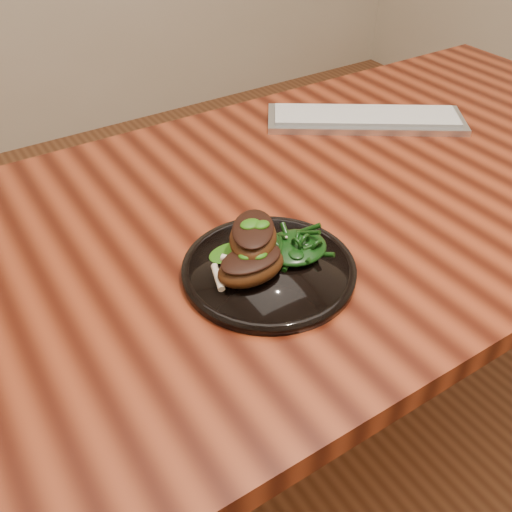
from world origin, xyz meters
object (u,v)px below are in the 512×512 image
Objects in this scene: lamb_chop_front at (251,266)px; greens_heap at (295,244)px; desk at (329,226)px; plate at (269,269)px; keyboard at (365,118)px.

lamb_chop_front reaches higher than greens_heap.
greens_heap is at bearing 8.77° from lamb_chop_front.
plate reaches higher than desk.
greens_heap reaches higher than keyboard.
greens_heap is at bearing -143.29° from keyboard.
lamb_chop_front is 1.13× the size of greens_heap.
lamb_chop_front is 0.58m from keyboard.
plate is 0.05m from lamb_chop_front.
desk is 0.32m from lamb_chop_front.
lamb_chop_front reaches higher than desk.
lamb_chop_front is (-0.04, -0.01, 0.03)m from plate.
desk is 0.28m from plate.
desk is 6.40× the size of plate.
greens_heap is 0.24× the size of keyboard.
lamb_chop_front is (-0.26, -0.14, 0.12)m from desk.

